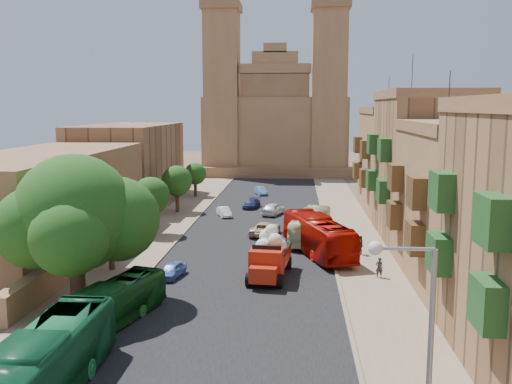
# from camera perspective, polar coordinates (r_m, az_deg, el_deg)

# --- Properties ---
(ground) EXTENTS (260.00, 260.00, 0.00)m
(ground) POSITION_cam_1_polar(r_m,az_deg,el_deg) (31.91, -3.47, -14.14)
(ground) COLOR brown
(road_surface) EXTENTS (14.00, 140.00, 0.01)m
(road_surface) POSITION_cam_1_polar(r_m,az_deg,el_deg) (60.57, 0.27, -3.18)
(road_surface) COLOR black
(road_surface) RESTS_ON ground
(sidewalk_east) EXTENTS (5.00, 140.00, 0.01)m
(sidewalk_east) POSITION_cam_1_polar(r_m,az_deg,el_deg) (60.70, 9.27, -3.27)
(sidewalk_east) COLOR #806A54
(sidewalk_east) RESTS_ON ground
(sidewalk_west) EXTENTS (5.00, 140.00, 0.01)m
(sidewalk_west) POSITION_cam_1_polar(r_m,az_deg,el_deg) (61.93, -8.54, -3.02)
(sidewalk_west) COLOR #806A54
(sidewalk_west) RESTS_ON ground
(kerb_east) EXTENTS (0.25, 140.00, 0.12)m
(kerb_east) POSITION_cam_1_polar(r_m,az_deg,el_deg) (60.51, 6.91, -3.20)
(kerb_east) COLOR #806A54
(kerb_east) RESTS_ON ground
(kerb_west) EXTENTS (0.25, 140.00, 0.12)m
(kerb_west) POSITION_cam_1_polar(r_m,az_deg,el_deg) (61.42, -6.27, -3.02)
(kerb_west) COLOR #806A54
(kerb_west) RESTS_ON ground
(townhouse_b) EXTENTS (9.00, 14.00, 14.90)m
(townhouse_b) POSITION_cam_1_polar(r_m,az_deg,el_deg) (42.45, 20.44, -1.01)
(townhouse_b) COLOR #89603E
(townhouse_b) RESTS_ON ground
(townhouse_c) EXTENTS (9.00, 14.00, 17.40)m
(townhouse_c) POSITION_cam_1_polar(r_m,az_deg,el_deg) (55.75, 16.53, 2.63)
(townhouse_c) COLOR #926642
(townhouse_c) RESTS_ON ground
(townhouse_d) EXTENTS (9.00, 14.00, 15.90)m
(townhouse_d) POSITION_cam_1_polar(r_m,az_deg,el_deg) (69.50, 14.05, 3.20)
(townhouse_d) COLOR #89603E
(townhouse_d) RESTS_ON ground
(west_wall) EXTENTS (1.00, 40.00, 1.80)m
(west_wall) POSITION_cam_1_polar(r_m,az_deg,el_deg) (53.11, -14.09, -4.12)
(west_wall) COLOR #89603E
(west_wall) RESTS_ON ground
(west_building_low) EXTENTS (10.00, 28.00, 8.40)m
(west_building_low) POSITION_cam_1_polar(r_m,az_deg,el_deg) (52.68, -20.60, -0.86)
(west_building_low) COLOR brown
(west_building_low) RESTS_ON ground
(west_building_mid) EXTENTS (10.00, 22.00, 10.00)m
(west_building_mid) POSITION_cam_1_polar(r_m,az_deg,el_deg) (76.76, -12.55, 2.87)
(west_building_mid) COLOR #926642
(west_building_mid) RESTS_ON ground
(church) EXTENTS (28.00, 22.50, 36.30)m
(church) POSITION_cam_1_polar(r_m,az_deg,el_deg) (107.91, 2.03, 7.04)
(church) COLOR #89603E
(church) RESTS_ON ground
(ficus_tree) EXTENTS (9.51, 8.75, 9.51)m
(ficus_tree) POSITION_cam_1_polar(r_m,az_deg,el_deg) (36.41, -17.56, -2.43)
(ficus_tree) COLOR #3C2A1E
(ficus_tree) RESTS_ON ground
(street_tree_a) EXTENTS (3.22, 3.22, 4.94)m
(street_tree_a) POSITION_cam_1_polar(r_m,az_deg,el_deg) (44.41, -14.34, -3.41)
(street_tree_a) COLOR #3C2A1E
(street_tree_a) RESTS_ON ground
(street_tree_b) EXTENTS (3.67, 3.67, 5.65)m
(street_tree_b) POSITION_cam_1_polar(r_m,az_deg,el_deg) (55.64, -10.48, -0.41)
(street_tree_b) COLOR #3C2A1E
(street_tree_b) RESTS_ON ground
(street_tree_c) EXTENTS (3.59, 3.59, 5.52)m
(street_tree_c) POSITION_cam_1_polar(r_m,az_deg,el_deg) (67.22, -7.91, 1.10)
(street_tree_c) COLOR #3C2A1E
(street_tree_c) RESTS_ON ground
(street_tree_d) EXTENTS (3.04, 3.04, 4.67)m
(street_tree_d) POSITION_cam_1_polar(r_m,az_deg,el_deg) (78.97, -6.10, 1.80)
(street_tree_d) COLOR #3C2A1E
(street_tree_d) RESTS_ON ground
(streetlamp) EXTENTS (2.11, 0.44, 8.22)m
(streetlamp) POSITION_cam_1_polar(r_m,az_deg,el_deg) (18.96, 15.65, -13.75)
(streetlamp) COLOR gray
(streetlamp) RESTS_ON ground
(red_truck) EXTENTS (3.15, 6.62, 3.74)m
(red_truck) POSITION_cam_1_polar(r_m,az_deg,el_deg) (41.49, 1.38, -6.34)
(red_truck) COLOR red
(red_truck) RESTS_ON ground
(olive_pickup) EXTENTS (2.98, 5.02, 1.94)m
(olive_pickup) POSITION_cam_1_polar(r_m,az_deg,el_deg) (50.54, 6.90, -4.51)
(olive_pickup) COLOR #3B5620
(olive_pickup) RESTS_ON ground
(bus_green_south) EXTENTS (2.69, 11.17, 3.11)m
(bus_green_south) POSITION_cam_1_polar(r_m,az_deg,el_deg) (26.34, -20.58, -16.09)
(bus_green_south) COLOR #145C35
(bus_green_south) RESTS_ON ground
(bus_green_north) EXTENTS (4.49, 9.13, 2.48)m
(bus_green_north) POSITION_cam_1_polar(r_m,az_deg,el_deg) (33.78, -14.28, -10.84)
(bus_green_north) COLOR #13531D
(bus_green_north) RESTS_ON ground
(bus_red_east) EXTENTS (6.07, 11.63, 3.17)m
(bus_red_east) POSITION_cam_1_polar(r_m,az_deg,el_deg) (48.23, 6.21, -4.35)
(bus_red_east) COLOR #A70B03
(bus_red_east) RESTS_ON ground
(bus_cream_east) EXTENTS (4.21, 10.13, 2.75)m
(bus_cream_east) POSITION_cam_1_polar(r_m,az_deg,el_deg) (52.96, 5.49, -3.41)
(bus_cream_east) COLOR beige
(bus_cream_east) RESTS_ON ground
(car_blue_a) EXTENTS (1.88, 3.39, 1.09)m
(car_blue_a) POSITION_cam_1_polar(r_m,az_deg,el_deg) (42.18, -8.41, -7.73)
(car_blue_a) COLOR #4E6FBB
(car_blue_a) RESTS_ON ground
(car_white_a) EXTENTS (2.22, 3.46, 1.08)m
(car_white_a) POSITION_cam_1_polar(r_m,az_deg,el_deg) (64.46, -3.21, -2.00)
(car_white_a) COLOR white
(car_white_a) RESTS_ON ground
(car_cream) EXTENTS (3.15, 5.08, 1.31)m
(car_cream) POSITION_cam_1_polar(r_m,az_deg,el_deg) (55.01, 0.93, -3.69)
(car_cream) COLOR tan
(car_cream) RESTS_ON ground
(car_dkblue) EXTENTS (2.26, 4.03, 1.10)m
(car_dkblue) POSITION_cam_1_polar(r_m,az_deg,el_deg) (69.70, -0.44, -1.18)
(car_dkblue) COLOR #171C45
(car_dkblue) RESTS_ON ground
(car_white_b) EXTENTS (2.94, 4.42, 1.40)m
(car_white_b) POSITION_cam_1_polar(r_m,az_deg,el_deg) (65.34, 1.72, -1.70)
(car_white_b) COLOR silver
(car_white_b) RESTS_ON ground
(car_blue_b) EXTENTS (2.22, 3.54, 1.10)m
(car_blue_b) POSITION_cam_1_polar(r_m,az_deg,el_deg) (80.34, 0.47, 0.12)
(car_blue_b) COLOR #4D90BD
(car_blue_b) RESTS_ON ground
(pedestrian_a) EXTENTS (0.58, 0.41, 1.50)m
(pedestrian_a) POSITION_cam_1_polar(r_m,az_deg,el_deg) (42.60, 12.22, -7.39)
(pedestrian_a) COLOR #29262D
(pedestrian_a) RESTS_ON ground
(pedestrian_c) EXTENTS (0.60, 1.02, 1.64)m
(pedestrian_c) POSITION_cam_1_polar(r_m,az_deg,el_deg) (48.69, 10.43, -5.25)
(pedestrian_c) COLOR #34363A
(pedestrian_c) RESTS_ON ground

